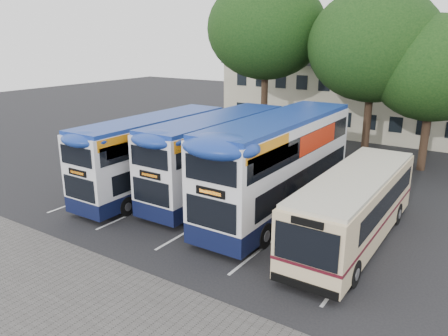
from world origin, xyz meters
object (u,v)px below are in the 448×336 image
bus_single (355,204)px  tree_mid (374,45)px  tree_right (434,68)px  bus_dd_left (154,152)px  bus_dd_right (280,161)px  tree_left (266,29)px  bus_dd_mid (218,152)px

bus_single → tree_mid: bearing=104.4°
tree_right → bus_dd_left: (-11.38, -12.58, -4.09)m
tree_mid → bus_dd_right: 12.47m
tree_right → bus_single: 13.48m
tree_left → bus_dd_mid: tree_left is taller
tree_right → bus_dd_left: 17.45m
tree_right → bus_dd_right: 12.87m
bus_dd_left → bus_dd_right: bearing=9.2°
bus_dd_left → bus_dd_right: 7.01m
bus_dd_left → bus_single: bus_dd_left is taller
bus_dd_right → bus_single: bearing=-16.1°
tree_left → tree_mid: bearing=0.9°
tree_right → bus_single: size_ratio=0.97×
bus_dd_right → bus_single: size_ratio=1.14×
tree_right → bus_dd_left: size_ratio=0.96×
tree_left → bus_dd_mid: bearing=-74.0°
bus_dd_left → bus_dd_mid: bus_dd_mid is taller
bus_dd_mid → tree_right: bearing=53.2°
tree_mid → bus_dd_left: tree_mid is taller
tree_mid → bus_dd_mid: size_ratio=1.10×
tree_right → bus_dd_left: bearing=-132.1°
tree_right → bus_dd_mid: 14.41m
bus_dd_right → bus_dd_left: bearing=-170.8°
bus_dd_mid → bus_dd_right: bus_dd_right is taller
bus_dd_mid → bus_dd_left: bearing=-154.1°
tree_left → bus_dd_mid: 12.98m
bus_dd_mid → bus_dd_right: (3.82, -0.38, 0.23)m
tree_mid → bus_dd_left: size_ratio=1.13×
tree_right → bus_dd_left: tree_right is taller
tree_mid → bus_dd_mid: bearing=-113.0°
tree_left → bus_dd_right: size_ratio=1.10×
tree_left → bus_dd_right: (6.94, -11.23, -6.19)m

